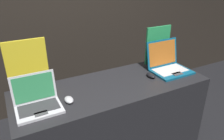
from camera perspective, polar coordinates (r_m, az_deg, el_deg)
name	(u,v)px	position (r m, az deg, el deg)	size (l,w,h in m)	color
wall_back	(65,6)	(2.95, -12.17, 16.02)	(8.00, 0.05, 2.80)	black
display_counter	(113,125)	(2.20, 0.26, -14.14)	(1.74, 0.64, 0.89)	black
laptop_front	(37,101)	(1.71, -18.96, -7.67)	(0.32, 0.27, 0.24)	#B7B7BC
mouse_front	(69,100)	(1.74, -11.18, -7.63)	(0.07, 0.10, 0.04)	#B2B2B7
promo_stand_front	(28,68)	(1.89, -21.16, 0.56)	(0.32, 0.07, 0.45)	black
laptop_back	(168,64)	(2.27, 14.36, 1.48)	(0.37, 0.34, 0.29)	#0F5170
mouse_back	(151,75)	(2.11, 10.12, -1.41)	(0.06, 0.11, 0.04)	black
promo_stand_back	(157,47)	(2.36, 11.79, 5.96)	(0.30, 0.07, 0.41)	black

